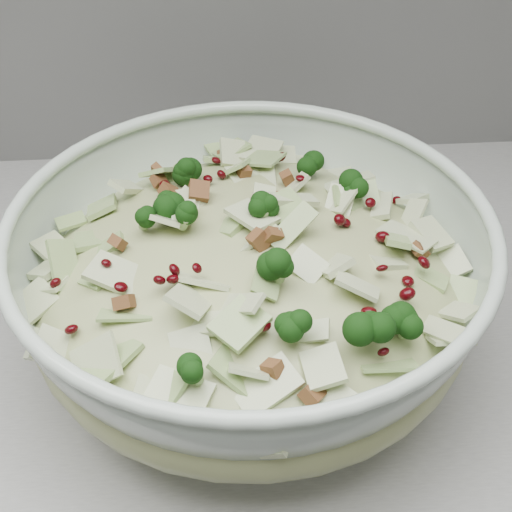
{
  "coord_description": "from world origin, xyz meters",
  "views": [
    {
      "loc": [
        -0.54,
        1.14,
        1.41
      ],
      "look_at": [
        -0.5,
        1.61,
        1.02
      ],
      "focal_mm": 50.0,
      "sensor_mm": 36.0,
      "label": 1
    }
  ],
  "objects": [
    {
      "name": "salad",
      "position": [
        -0.51,
        1.6,
        1.01
      ],
      "size": [
        0.53,
        0.53,
        0.17
      ],
      "rotation": [
        0.0,
        0.0,
        -0.63
      ],
      "color": "tan",
      "rests_on": "mixing_bowl"
    },
    {
      "name": "mixing_bowl",
      "position": [
        -0.51,
        1.6,
        0.99
      ],
      "size": [
        0.54,
        0.54,
        0.16
      ],
      "rotation": [
        0.0,
        0.0,
        -0.4
      ],
      "color": "#BACCBB",
      "rests_on": "counter"
    }
  ]
}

